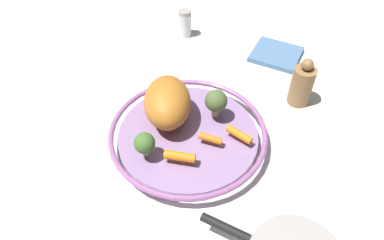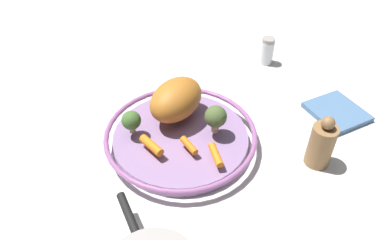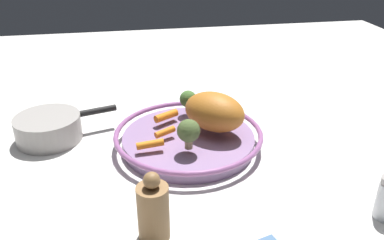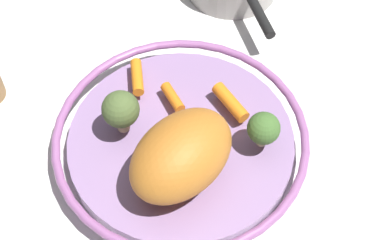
{
  "view_description": "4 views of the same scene",
  "coord_description": "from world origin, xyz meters",
  "px_view_note": "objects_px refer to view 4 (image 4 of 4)",
  "views": [
    {
      "loc": [
        -0.37,
        0.38,
        0.63
      ],
      "look_at": [
        -0.0,
        -0.01,
        0.06
      ],
      "focal_mm": 33.75,
      "sensor_mm": 36.0,
      "label": 1
    },
    {
      "loc": [
        -0.61,
        0.08,
        0.61
      ],
      "look_at": [
        0.01,
        -0.03,
        0.06
      ],
      "focal_mm": 34.37,
      "sensor_mm": 36.0,
      "label": 2
    },
    {
      "loc": [
        -0.14,
        -0.82,
        0.49
      ],
      "look_at": [
        0.01,
        -0.01,
        0.08
      ],
      "focal_mm": 37.67,
      "sensor_mm": 36.0,
      "label": 3
    },
    {
      "loc": [
        0.44,
        0.0,
        0.7
      ],
      "look_at": [
        -0.01,
        0.02,
        0.06
      ],
      "focal_mm": 54.92,
      "sensor_mm": 36.0,
      "label": 4
    }
  ],
  "objects_px": {
    "baby_carrot_right": "(137,77)",
    "baby_carrot_center": "(173,97)",
    "serving_bowl": "(181,142)",
    "roast_chicken_piece": "(181,155)",
    "broccoli_floret_mid": "(264,129)",
    "baby_carrot_left": "(230,102)",
    "broccoli_floret_edge": "(121,110)"
  },
  "relations": [
    {
      "from": "baby_carrot_right",
      "to": "baby_carrot_center",
      "type": "height_order",
      "value": "same"
    },
    {
      "from": "serving_bowl",
      "to": "roast_chicken_piece",
      "type": "height_order",
      "value": "roast_chicken_piece"
    },
    {
      "from": "serving_bowl",
      "to": "baby_carrot_center",
      "type": "xyz_separation_m",
      "value": [
        -0.06,
        -0.01,
        0.03
      ]
    },
    {
      "from": "broccoli_floret_mid",
      "to": "serving_bowl",
      "type": "bearing_deg",
      "value": -99.49
    },
    {
      "from": "baby_carrot_right",
      "to": "roast_chicken_piece",
      "type": "bearing_deg",
      "value": 21.02
    },
    {
      "from": "serving_bowl",
      "to": "baby_carrot_center",
      "type": "height_order",
      "value": "baby_carrot_center"
    },
    {
      "from": "baby_carrot_left",
      "to": "broccoli_floret_mid",
      "type": "distance_m",
      "value": 0.08
    },
    {
      "from": "serving_bowl",
      "to": "broccoli_floret_edge",
      "type": "xyz_separation_m",
      "value": [
        -0.01,
        -0.08,
        0.06
      ]
    },
    {
      "from": "baby_carrot_left",
      "to": "baby_carrot_center",
      "type": "distance_m",
      "value": 0.08
    },
    {
      "from": "baby_carrot_right",
      "to": "serving_bowl",
      "type": "bearing_deg",
      "value": 32.44
    },
    {
      "from": "baby_carrot_center",
      "to": "broccoli_floret_edge",
      "type": "relative_size",
      "value": 0.73
    },
    {
      "from": "roast_chicken_piece",
      "to": "baby_carrot_right",
      "type": "bearing_deg",
      "value": -158.98
    },
    {
      "from": "serving_bowl",
      "to": "broccoli_floret_edge",
      "type": "relative_size",
      "value": 5.19
    },
    {
      "from": "baby_carrot_center",
      "to": "broccoli_floret_edge",
      "type": "distance_m",
      "value": 0.09
    },
    {
      "from": "roast_chicken_piece",
      "to": "baby_carrot_center",
      "type": "height_order",
      "value": "roast_chicken_piece"
    },
    {
      "from": "serving_bowl",
      "to": "broccoli_floret_edge",
      "type": "bearing_deg",
      "value": -99.3
    },
    {
      "from": "baby_carrot_center",
      "to": "broccoli_floret_mid",
      "type": "distance_m",
      "value": 0.14
    },
    {
      "from": "roast_chicken_piece",
      "to": "broccoli_floret_edge",
      "type": "height_order",
      "value": "roast_chicken_piece"
    },
    {
      "from": "baby_carrot_center",
      "to": "baby_carrot_right",
      "type": "bearing_deg",
      "value": -127.25
    },
    {
      "from": "serving_bowl",
      "to": "broccoli_floret_mid",
      "type": "height_order",
      "value": "broccoli_floret_mid"
    },
    {
      "from": "baby_carrot_left",
      "to": "baby_carrot_right",
      "type": "bearing_deg",
      "value": -111.35
    },
    {
      "from": "roast_chicken_piece",
      "to": "broccoli_floret_mid",
      "type": "xyz_separation_m",
      "value": [
        -0.04,
        0.11,
        -0.01
      ]
    },
    {
      "from": "baby_carrot_right",
      "to": "broccoli_floret_mid",
      "type": "height_order",
      "value": "broccoli_floret_mid"
    },
    {
      "from": "roast_chicken_piece",
      "to": "baby_carrot_right",
      "type": "relative_size",
      "value": 2.51
    },
    {
      "from": "roast_chicken_piece",
      "to": "baby_carrot_left",
      "type": "xyz_separation_m",
      "value": [
        -0.11,
        0.07,
        -0.04
      ]
    },
    {
      "from": "broccoli_floret_edge",
      "to": "baby_carrot_right",
      "type": "bearing_deg",
      "value": 168.08
    },
    {
      "from": "baby_carrot_left",
      "to": "broccoli_floret_edge",
      "type": "bearing_deg",
      "value": -78.12
    },
    {
      "from": "roast_chicken_piece",
      "to": "broccoli_floret_edge",
      "type": "relative_size",
      "value": 2.21
    },
    {
      "from": "baby_carrot_right",
      "to": "broccoli_floret_edge",
      "type": "height_order",
      "value": "broccoli_floret_edge"
    },
    {
      "from": "baby_carrot_left",
      "to": "broccoli_floret_mid",
      "type": "bearing_deg",
      "value": 31.15
    },
    {
      "from": "baby_carrot_left",
      "to": "roast_chicken_piece",
      "type": "bearing_deg",
      "value": -33.68
    },
    {
      "from": "baby_carrot_left",
      "to": "baby_carrot_center",
      "type": "xyz_separation_m",
      "value": [
        -0.01,
        -0.08,
        -0.0
      ]
    }
  ]
}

